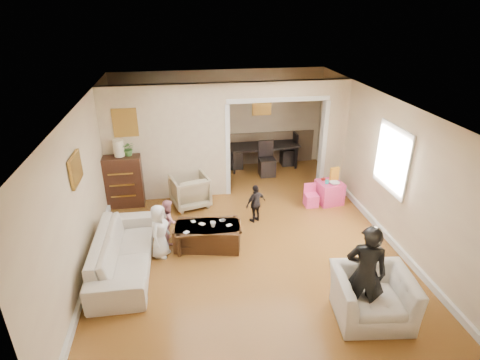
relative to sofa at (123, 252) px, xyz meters
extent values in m
plane|color=olive|center=(2.15, 0.80, -0.33)|extent=(7.00, 7.00, 0.00)
cube|color=beige|center=(0.78, 2.60, 0.97)|extent=(2.75, 0.18, 2.60)
cube|color=beige|center=(4.63, 2.60, 0.97)|extent=(0.55, 0.18, 2.60)
cube|color=beige|center=(3.25, 2.60, 2.10)|extent=(2.22, 0.18, 0.35)
cube|color=white|center=(4.88, 0.40, 1.22)|extent=(0.03, 0.95, 1.10)
cube|color=brown|center=(-0.05, 2.50, 1.52)|extent=(0.45, 0.03, 0.55)
cube|color=brown|center=(-0.56, 0.20, 1.47)|extent=(0.03, 0.55, 0.40)
cube|color=brown|center=(3.25, 4.24, 1.37)|extent=(0.45, 0.03, 0.55)
imported|color=beige|center=(0.00, 0.00, 0.00)|extent=(0.92, 2.27, 0.66)
imported|color=tan|center=(1.20, 2.10, 0.03)|extent=(0.94, 0.96, 0.72)
imported|color=beige|center=(3.63, -1.69, 0.02)|extent=(1.17, 1.06, 0.70)
cube|color=#361C10|center=(-0.23, 2.39, 0.25)|extent=(0.84, 0.47, 1.16)
cylinder|color=#F8F1CA|center=(-0.23, 2.39, 1.01)|extent=(0.22, 0.22, 0.36)
imported|color=#4A7F38|center=(-0.03, 2.39, 0.99)|extent=(0.28, 0.25, 0.32)
cube|color=#372211|center=(1.46, 0.43, -0.11)|extent=(1.28, 0.82, 0.44)
imported|color=silver|center=(1.56, 0.38, 0.16)|extent=(0.12, 0.12, 0.09)
cube|color=#DD3A7B|center=(4.31, 1.74, -0.08)|extent=(0.59, 0.59, 0.50)
cube|color=yellow|center=(4.43, 1.84, 0.32)|extent=(0.21, 0.10, 0.30)
cylinder|color=#27C4BC|center=(4.21, 1.69, 0.21)|extent=(0.08, 0.08, 0.08)
cube|color=red|center=(4.19, 1.86, 0.19)|extent=(0.10, 0.09, 0.05)
imported|color=white|center=(4.36, 1.62, 0.20)|extent=(0.25, 0.25, 0.05)
imported|color=black|center=(3.25, 4.08, 0.00)|extent=(1.94, 1.15, 0.67)
imported|color=black|center=(3.47, -1.69, 0.44)|extent=(0.66, 0.56, 1.53)
imported|color=white|center=(0.61, 0.28, 0.17)|extent=(0.48, 0.57, 1.00)
imported|color=#CA7E87|center=(0.76, 0.73, 0.10)|extent=(0.38, 0.46, 0.86)
imported|color=black|center=(2.51, 1.18, 0.08)|extent=(0.52, 0.41, 0.83)
cube|color=white|center=(1.75, 0.58, 0.12)|extent=(0.11, 0.10, 0.00)
cube|color=white|center=(1.21, 0.62, 0.12)|extent=(0.10, 0.11, 0.00)
cube|color=white|center=(1.07, 0.26, 0.12)|extent=(0.13, 0.13, 0.00)
cube|color=white|center=(1.85, 0.38, 0.12)|extent=(0.12, 0.11, 0.00)
cube|color=white|center=(1.76, 0.57, 0.12)|extent=(0.10, 0.10, 0.00)
cube|color=white|center=(1.37, 0.51, 0.12)|extent=(0.13, 0.13, 0.00)
camera|label=1|loc=(1.09, -5.65, 3.85)|focal=29.03mm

